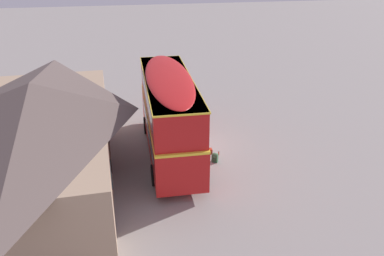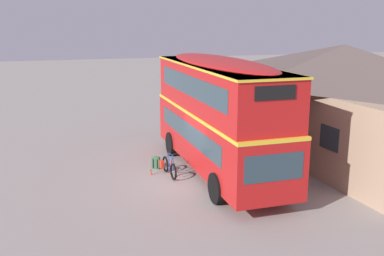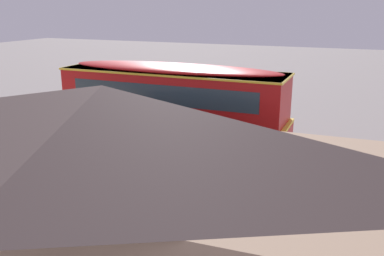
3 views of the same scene
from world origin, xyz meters
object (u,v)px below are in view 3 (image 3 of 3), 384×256
at_px(touring_bicycle, 197,151).
at_px(water_bottle_red_squeeze, 207,152).
at_px(backpack_on_ground, 219,154).
at_px(double_decker_bus, 173,114).

height_order(touring_bicycle, water_bottle_red_squeeze, touring_bicycle).
height_order(backpack_on_ground, water_bottle_red_squeeze, backpack_on_ground).
xyz_separation_m(touring_bicycle, water_bottle_red_squeeze, (-0.28, -0.68, -0.27)).
height_order(double_decker_bus, backpack_on_ground, double_decker_bus).
relative_size(double_decker_bus, water_bottle_red_squeeze, 43.16).
bearing_deg(double_decker_bus, touring_bicycle, -97.98).
height_order(double_decker_bus, touring_bicycle, double_decker_bus).
bearing_deg(touring_bicycle, backpack_on_ground, -165.07).
xyz_separation_m(double_decker_bus, backpack_on_ground, (-1.32, -2.33, -2.36)).
bearing_deg(touring_bicycle, water_bottle_red_squeeze, -112.75).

